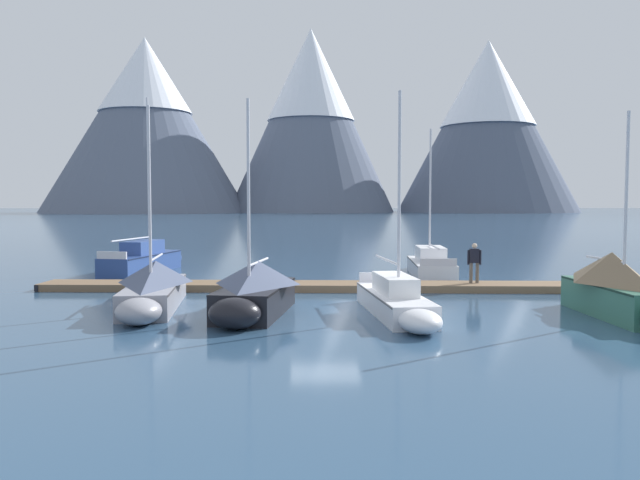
% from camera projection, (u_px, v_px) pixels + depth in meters
% --- Properties ---
extents(ground_plane, '(700.00, 700.00, 0.00)m').
position_uv_depth(ground_plane, '(325.00, 305.00, 22.70)').
color(ground_plane, '#2D4C6B').
extents(mountain_west_summit, '(72.25, 72.25, 61.61)m').
position_uv_depth(mountain_west_summit, '(146.00, 121.00, 222.34)').
color(mountain_west_summit, slate).
rests_on(mountain_west_summit, ground).
extents(mountain_central_massif, '(61.38, 61.38, 67.22)m').
position_uv_depth(mountain_central_massif, '(311.00, 115.00, 231.83)').
color(mountain_central_massif, slate).
rests_on(mountain_central_massif, ground).
extents(mountain_shoulder_ridge, '(65.70, 65.70, 62.89)m').
position_uv_depth(mountain_shoulder_ridge, '(487.00, 121.00, 231.39)').
color(mountain_shoulder_ridge, '#4C566B').
rests_on(mountain_shoulder_ridge, ground).
extents(dock, '(23.88, 3.27, 0.30)m').
position_uv_depth(dock, '(321.00, 286.00, 26.68)').
color(dock, brown).
rests_on(dock, ground).
extents(sailboat_nearest_berth, '(3.15, 7.38, 9.30)m').
position_uv_depth(sailboat_nearest_berth, '(146.00, 259.00, 33.59)').
color(sailboat_nearest_berth, navy).
rests_on(sailboat_nearest_berth, ground).
extents(sailboat_second_berth, '(2.26, 7.09, 6.97)m').
position_uv_depth(sailboat_second_berth, '(153.00, 287.00, 21.97)').
color(sailboat_second_berth, '#93939E').
rests_on(sailboat_second_berth, ground).
extents(sailboat_mid_dock_port, '(2.70, 5.80, 6.97)m').
position_uv_depth(sailboat_mid_dock_port, '(254.00, 290.00, 20.71)').
color(sailboat_mid_dock_port, black).
rests_on(sailboat_mid_dock_port, ground).
extents(sailboat_mid_dock_starboard, '(1.97, 7.01, 7.26)m').
position_uv_depth(sailboat_mid_dock_starboard, '(397.00, 301.00, 20.44)').
color(sailboat_mid_dock_starboard, white).
rests_on(sailboat_mid_dock_starboard, ground).
extents(sailboat_far_berth, '(2.36, 7.09, 7.43)m').
position_uv_depth(sailboat_far_berth, '(430.00, 264.00, 32.16)').
color(sailboat_far_berth, silver).
rests_on(sailboat_far_berth, ground).
extents(sailboat_outer_slip, '(1.86, 5.87, 6.58)m').
position_uv_depth(sailboat_outer_slip, '(619.00, 288.00, 20.22)').
color(sailboat_outer_slip, '#336B56').
rests_on(sailboat_outer_slip, ground).
extents(person_on_dock, '(0.59, 0.26, 1.69)m').
position_uv_depth(person_on_dock, '(474.00, 260.00, 26.55)').
color(person_on_dock, brown).
rests_on(person_on_dock, dock).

